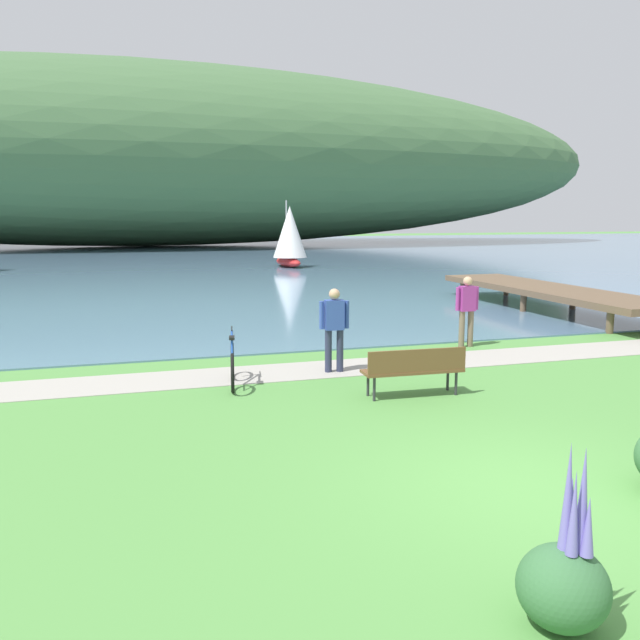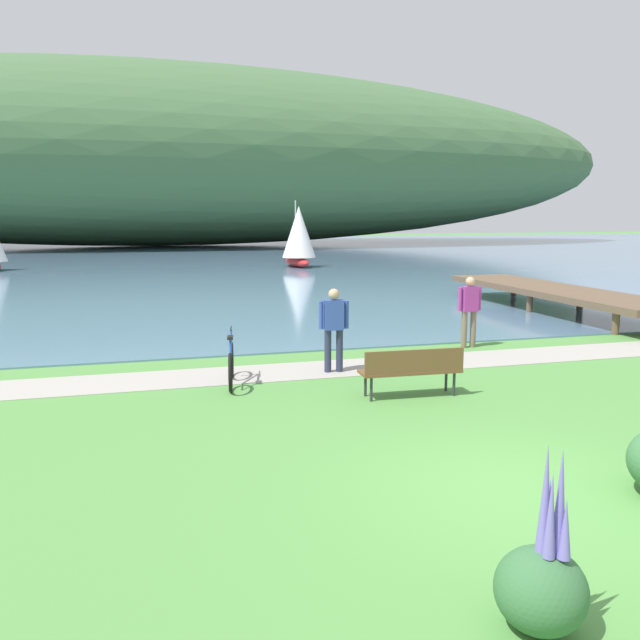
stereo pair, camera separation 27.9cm
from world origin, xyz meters
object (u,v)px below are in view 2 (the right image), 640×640
object	(u,v)px
park_bench_near_camera	(412,368)
person_on_the_grass	(334,325)
bicycle_leaning_near_bench	(231,364)
sailboat_nearest_to_shore	(299,236)
person_at_shoreline	(469,307)

from	to	relation	value
park_bench_near_camera	person_on_the_grass	size ratio (longest dim) A/B	1.06
person_on_the_grass	bicycle_leaning_near_bench	bearing A→B (deg)	-168.71
bicycle_leaning_near_bench	sailboat_nearest_to_shore	xyz separation A→B (m)	(7.85, 26.60, 1.53)
park_bench_near_camera	person_on_the_grass	xyz separation A→B (m)	(-0.78, 2.13, 0.46)
person_at_shoreline	person_on_the_grass	bearing A→B (deg)	-158.18
park_bench_near_camera	sailboat_nearest_to_shore	bearing A→B (deg)	80.11
bicycle_leaning_near_bench	person_on_the_grass	xyz separation A→B (m)	(2.14, 0.43, 0.58)
bicycle_leaning_near_bench	park_bench_near_camera	bearing A→B (deg)	-30.25
bicycle_leaning_near_bench	person_at_shoreline	xyz separation A→B (m)	(6.01, 1.97, 0.58)
bicycle_leaning_near_bench	sailboat_nearest_to_shore	distance (m)	27.78
person_at_shoreline	sailboat_nearest_to_shore	bearing A→B (deg)	85.71
bicycle_leaning_near_bench	person_on_the_grass	world-z (taller)	person_on_the_grass
park_bench_near_camera	bicycle_leaning_near_bench	distance (m)	3.38
sailboat_nearest_to_shore	park_bench_near_camera	bearing A→B (deg)	-99.89
person_at_shoreline	sailboat_nearest_to_shore	distance (m)	24.71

